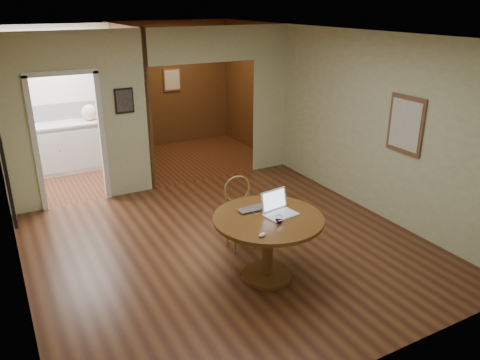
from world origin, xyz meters
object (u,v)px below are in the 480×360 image
chair (240,208)px  open_laptop (278,208)px  dining_table (268,233)px  closed_laptop (255,211)px

chair → open_laptop: open_laptop is taller
dining_table → closed_laptop: (-0.06, 0.19, 0.22)m
dining_table → chair: size_ratio=1.32×
chair → closed_laptop: 0.74m
dining_table → closed_laptop: 0.30m
open_laptop → chair: bearing=84.4°
chair → closed_laptop: bearing=-96.8°
closed_laptop → open_laptop: bearing=-39.0°
open_laptop → closed_laptop: open_laptop is taller
chair → open_laptop: bearing=-80.0°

